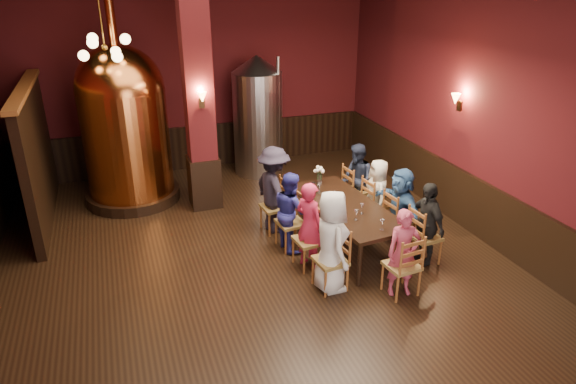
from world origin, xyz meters
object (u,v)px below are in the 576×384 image
object	(u,v)px
person_0	(331,242)
person_2	(291,211)
person_1	(309,226)
steel_vessel	(258,116)
rose_vase	(320,172)
dining_table	(346,208)
copper_kettle	(125,124)

from	to	relation	value
person_0	person_2	world-z (taller)	person_0
person_1	steel_vessel	size ratio (longest dim) A/B	0.54
person_0	rose_vase	xyz separation A→B (m)	(0.69, 2.08, 0.20)
person_0	steel_vessel	world-z (taller)	steel_vessel
steel_vessel	rose_vase	bearing A→B (deg)	-83.40
dining_table	copper_kettle	xyz separation A→B (m)	(-3.23, 3.14, 0.90)
person_0	copper_kettle	size ratio (longest dim) A/B	0.35
person_2	rose_vase	world-z (taller)	person_2
person_2	dining_table	bearing A→B (deg)	-108.72
person_1	person_2	world-z (taller)	person_1
person_1	rose_vase	size ratio (longest dim) A/B	4.26
person_0	dining_table	bearing A→B (deg)	-32.24
dining_table	steel_vessel	distance (m)	3.87
rose_vase	person_1	bearing A→B (deg)	-118.07
copper_kettle	person_1	bearing A→B (deg)	-55.83
copper_kettle	rose_vase	world-z (taller)	copper_kettle
person_2	rose_vase	distance (m)	1.16
person_1	person_2	bearing A→B (deg)	-19.69
person_2	copper_kettle	world-z (taller)	copper_kettle
dining_table	person_2	bearing A→B (deg)	158.78
copper_kettle	rose_vase	bearing A→B (deg)	-34.05
dining_table	steel_vessel	bearing A→B (deg)	89.83
rose_vase	person_0	bearing A→B (deg)	-108.23
person_1	person_2	size ratio (longest dim) A/B	1.06
copper_kettle	rose_vase	xyz separation A→B (m)	(3.17, -2.14, -0.62)
dining_table	copper_kettle	world-z (taller)	copper_kettle
dining_table	rose_vase	distance (m)	1.04
dining_table	person_2	size ratio (longest dim) A/B	1.86
person_2	rose_vase	size ratio (longest dim) A/B	4.03
person_0	person_1	size ratio (longest dim) A/B	1.08
steel_vessel	rose_vase	size ratio (longest dim) A/B	7.95
dining_table	person_1	world-z (taller)	person_1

